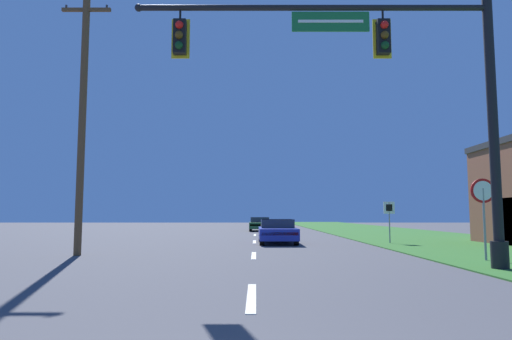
{
  "coord_description": "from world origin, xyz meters",
  "views": [
    {
      "loc": [
        0.08,
        -2.1,
        1.43
      ],
      "look_at": [
        0.0,
        27.57,
        4.34
      ],
      "focal_mm": 32.0,
      "sensor_mm": 36.0,
      "label": 1
    }
  ],
  "objects_px": {
    "far_car": "(261,224)",
    "utility_pole_near": "(84,113)",
    "car_ahead": "(278,231)",
    "route_sign_post": "(390,213)",
    "signal_mast": "(404,87)",
    "stop_sign": "(485,200)"
  },
  "relations": [
    {
      "from": "signal_mast",
      "to": "utility_pole_near",
      "type": "height_order",
      "value": "utility_pole_near"
    },
    {
      "from": "far_car",
      "to": "utility_pole_near",
      "type": "relative_size",
      "value": 0.46
    },
    {
      "from": "signal_mast",
      "to": "stop_sign",
      "type": "bearing_deg",
      "value": 34.67
    },
    {
      "from": "route_sign_post",
      "to": "utility_pole_near",
      "type": "height_order",
      "value": "utility_pole_near"
    },
    {
      "from": "signal_mast",
      "to": "route_sign_post",
      "type": "distance_m",
      "value": 11.51
    },
    {
      "from": "stop_sign",
      "to": "utility_pole_near",
      "type": "distance_m",
      "value": 13.84
    },
    {
      "from": "route_sign_post",
      "to": "utility_pole_near",
      "type": "bearing_deg",
      "value": -153.26
    },
    {
      "from": "far_car",
      "to": "car_ahead",
      "type": "bearing_deg",
      "value": -87.6
    },
    {
      "from": "signal_mast",
      "to": "car_ahead",
      "type": "relative_size",
      "value": 2.23
    },
    {
      "from": "signal_mast",
      "to": "utility_pole_near",
      "type": "distance_m",
      "value": 11.04
    },
    {
      "from": "stop_sign",
      "to": "car_ahead",
      "type": "bearing_deg",
      "value": 123.93
    },
    {
      "from": "far_car",
      "to": "route_sign_post",
      "type": "height_order",
      "value": "route_sign_post"
    },
    {
      "from": "utility_pole_near",
      "to": "signal_mast",
      "type": "bearing_deg",
      "value": -22.43
    },
    {
      "from": "signal_mast",
      "to": "far_car",
      "type": "height_order",
      "value": "signal_mast"
    },
    {
      "from": "far_car",
      "to": "route_sign_post",
      "type": "relative_size",
      "value": 2.24
    },
    {
      "from": "car_ahead",
      "to": "far_car",
      "type": "height_order",
      "value": "same"
    },
    {
      "from": "utility_pole_near",
      "to": "car_ahead",
      "type": "bearing_deg",
      "value": 42.81
    },
    {
      "from": "car_ahead",
      "to": "utility_pole_near",
      "type": "bearing_deg",
      "value": -137.19
    },
    {
      "from": "far_car",
      "to": "route_sign_post",
      "type": "bearing_deg",
      "value": -70.48
    },
    {
      "from": "signal_mast",
      "to": "stop_sign",
      "type": "relative_size",
      "value": 3.94
    },
    {
      "from": "route_sign_post",
      "to": "utility_pole_near",
      "type": "relative_size",
      "value": 0.21
    },
    {
      "from": "far_car",
      "to": "utility_pole_near",
      "type": "bearing_deg",
      "value": -105.29
    }
  ]
}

